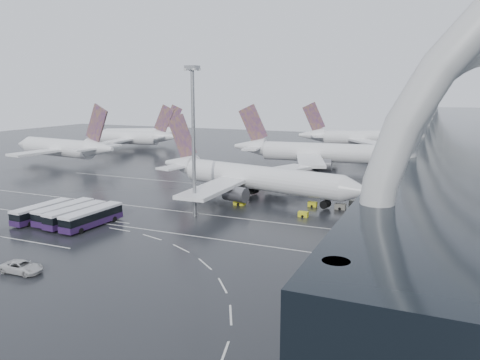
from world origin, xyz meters
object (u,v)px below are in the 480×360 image
at_px(airliner_gate_b, 319,153).
at_px(airliner_gate_c, 363,138).
at_px(bus_row_near_c, 76,215).
at_px(gse_cart_belly_a, 303,214).
at_px(gse_cart_belly_c, 239,202).
at_px(gse_cart_belly_e, 312,204).
at_px(van_curve_a, 22,267).
at_px(floodlight_mast, 193,123).
at_px(jet_remote_mid, 132,138).
at_px(bus_row_near_d, 92,217).
at_px(bus_row_near_b, 64,212).
at_px(gse_cart_belly_d, 340,206).
at_px(jet_remote_west, 64,148).
at_px(airliner_main, 251,177).
at_px(bus_row_near_a, 42,212).
at_px(gse_cart_belly_b, 354,203).
at_px(jet_remote_far, 142,134).

relative_size(airliner_gate_b, airliner_gate_c, 1.10).
xyz_separation_m(bus_row_near_c, gse_cart_belly_a, (39.30, 22.68, -1.28)).
relative_size(gse_cart_belly_c, gse_cart_belly_e, 1.30).
xyz_separation_m(van_curve_a, floodlight_mast, (7.85, 36.80, 18.26)).
bearing_deg(airliner_gate_c, gse_cart_belly_c, -118.64).
relative_size(jet_remote_mid, bus_row_near_d, 3.21).
relative_size(bus_row_near_b, bus_row_near_c, 1.00).
relative_size(van_curve_a, gse_cart_belly_d, 2.69).
xyz_separation_m(jet_remote_west, bus_row_near_c, (57.55, -57.50, -3.68)).
xyz_separation_m(jet_remote_mid, floodlight_mast, (78.56, -86.15, 14.06)).
height_order(airliner_main, floodlight_mast, floodlight_mast).
bearing_deg(bus_row_near_a, gse_cart_belly_e, -52.94).
height_order(bus_row_near_b, gse_cart_belly_c, bus_row_near_b).
bearing_deg(gse_cart_belly_a, jet_remote_mid, 141.93).
bearing_deg(airliner_gate_c, airliner_main, -119.33).
distance_m(airliner_main, bus_row_near_d, 39.66).
bearing_deg(gse_cart_belly_c, jet_remote_west, 159.12).
relative_size(gse_cart_belly_b, gse_cart_belly_d, 0.98).
relative_size(airliner_gate_b, bus_row_near_d, 4.32).
height_order(jet_remote_west, van_curve_a, jet_remote_west).
height_order(jet_remote_far, gse_cart_belly_e, jet_remote_far).
bearing_deg(gse_cart_belly_d, jet_remote_west, 165.99).
bearing_deg(jet_remote_far, gse_cart_belly_e, 112.54).
relative_size(jet_remote_west, jet_remote_mid, 1.09).
height_order(jet_remote_far, floodlight_mast, floodlight_mast).
bearing_deg(gse_cart_belly_b, gse_cart_belly_e, -151.57).
height_order(airliner_gate_c, jet_remote_west, jet_remote_west).
xyz_separation_m(airliner_gate_b, jet_remote_west, (-85.21, -25.14, 0.24)).
relative_size(van_curve_a, floodlight_mast, 0.21).
bearing_deg(gse_cart_belly_b, van_curve_a, -121.91).
bearing_deg(bus_row_near_b, jet_remote_west, 47.28).
xyz_separation_m(airliner_gate_c, bus_row_near_d, (-28.66, -138.99, -3.29)).
height_order(jet_remote_mid, gse_cart_belly_d, jet_remote_mid).
distance_m(airliner_gate_b, bus_row_near_c, 87.22).
distance_m(airliner_gate_b, jet_remote_far, 101.68).
bearing_deg(jet_remote_mid, gse_cart_belly_a, 135.62).
distance_m(airliner_main, floodlight_mast, 25.28).
bearing_deg(airliner_main, gse_cart_belly_a, -24.44).
height_order(gse_cart_belly_b, gse_cart_belly_c, gse_cart_belly_c).
distance_m(bus_row_near_d, floodlight_mast, 26.71).
bearing_deg(floodlight_mast, gse_cart_belly_c, 69.10).
height_order(jet_remote_west, gse_cart_belly_a, jet_remote_west).
relative_size(floodlight_mast, gse_cart_belly_c, 12.04).
xyz_separation_m(bus_row_near_a, gse_cart_belly_b, (55.36, 37.19, -1.14)).
distance_m(gse_cart_belly_c, gse_cart_belly_d, 22.47).
distance_m(bus_row_near_c, gse_cart_belly_e, 50.25).
xyz_separation_m(bus_row_near_c, gse_cart_belly_c, (23.20, 26.71, -1.14)).
relative_size(jet_remote_west, bus_row_near_c, 3.58).
bearing_deg(jet_remote_mid, bus_row_near_a, 110.89).
height_order(gse_cart_belly_a, gse_cart_belly_e, gse_cart_belly_a).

